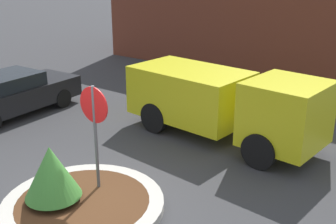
% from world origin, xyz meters
% --- Properties ---
extents(ground_plane, '(120.00, 120.00, 0.00)m').
position_xyz_m(ground_plane, '(0.00, 0.00, 0.00)').
color(ground_plane, '#38383A').
extents(traffic_island, '(3.34, 3.34, 0.18)m').
position_xyz_m(traffic_island, '(0.00, 0.00, 0.09)').
color(traffic_island, '#BCB7AD').
rests_on(traffic_island, ground_plane).
extents(stop_sign, '(0.77, 0.07, 2.47)m').
position_xyz_m(stop_sign, '(-0.16, 0.62, 1.73)').
color(stop_sign, '#4C4C51').
rests_on(stop_sign, ground_plane).
extents(island_shrub, '(1.15, 1.15, 1.21)m').
position_xyz_m(island_shrub, '(-0.49, -0.34, 0.84)').
color(island_shrub, brown).
rests_on(island_shrub, traffic_island).
extents(utility_truck, '(5.83, 2.49, 2.05)m').
position_xyz_m(utility_truck, '(0.45, 4.89, 1.14)').
color(utility_truck, gold).
rests_on(utility_truck, ground_plane).
extents(storefront_building, '(14.31, 6.07, 5.74)m').
position_xyz_m(storefront_building, '(-2.84, 14.50, 2.88)').
color(storefront_building, brown).
rests_on(storefront_building, ground_plane).
extents(parked_sedan_black, '(2.00, 4.64, 1.40)m').
position_xyz_m(parked_sedan_black, '(-6.11, 2.53, 0.72)').
color(parked_sedan_black, black).
rests_on(parked_sedan_black, ground_plane).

